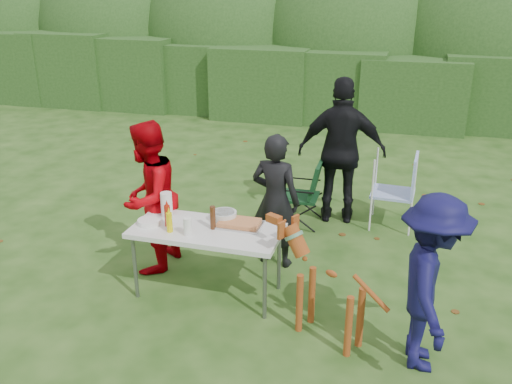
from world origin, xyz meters
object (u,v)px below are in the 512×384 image
(person_cook, at_px, (275,201))
(paper_towel_roll, at_px, (167,204))
(ketchup_bottle, at_px, (167,216))
(person_black_puffy, at_px, (342,152))
(person_red_jacket, at_px, (148,198))
(mustard_bottle, at_px, (169,222))
(dog, at_px, (330,290))
(beer_bottle, at_px, (213,218))
(camping_chair, at_px, (300,193))
(child, at_px, (431,284))
(folding_table, at_px, (207,233))
(lawn_chair, at_px, (393,190))

(person_cook, relative_size, paper_towel_roll, 5.91)
(person_cook, relative_size, ketchup_bottle, 6.98)
(paper_towel_roll, bearing_deg, person_black_puffy, 53.14)
(person_cook, relative_size, person_red_jacket, 0.91)
(mustard_bottle, height_order, paper_towel_roll, paper_towel_roll)
(person_black_puffy, height_order, dog, person_black_puffy)
(beer_bottle, relative_size, paper_towel_roll, 0.92)
(camping_chair, xyz_separation_m, mustard_bottle, (-0.86, -2.13, 0.40))
(child, xyz_separation_m, mustard_bottle, (-2.45, 0.35, 0.07))
(folding_table, xyz_separation_m, lawn_chair, (1.72, 2.26, -0.19))
(child, relative_size, beer_bottle, 6.38)
(person_cook, distance_m, person_black_puffy, 1.51)
(dog, bearing_deg, person_cook, -30.15)
(person_red_jacket, bearing_deg, folding_table, 69.01)
(folding_table, bearing_deg, dog, -17.42)
(dog, relative_size, beer_bottle, 4.44)
(dog, xyz_separation_m, beer_bottle, (-1.25, 0.43, 0.35))
(child, relative_size, lawn_chair, 1.54)
(folding_table, distance_m, beer_bottle, 0.19)
(child, bearing_deg, beer_bottle, 70.03)
(paper_towel_roll, bearing_deg, lawn_chair, 43.10)
(folding_table, height_order, person_red_jacket, person_red_jacket)
(person_black_puffy, bearing_deg, paper_towel_roll, 46.12)
(mustard_bottle, xyz_separation_m, beer_bottle, (0.38, 0.18, 0.02))
(folding_table, xyz_separation_m, person_black_puffy, (1.03, 2.23, 0.28))
(folding_table, distance_m, person_red_jacket, 0.89)
(folding_table, relative_size, beer_bottle, 6.25)
(mustard_bottle, bearing_deg, ketchup_bottle, 122.23)
(person_black_puffy, relative_size, mustard_bottle, 9.68)
(folding_table, xyz_separation_m, person_cook, (0.50, 0.83, 0.08))
(folding_table, xyz_separation_m, paper_towel_roll, (-0.51, 0.17, 0.18))
(child, distance_m, lawn_chair, 2.83)
(child, height_order, lawn_chair, child)
(person_black_puffy, xyz_separation_m, child, (1.11, -2.75, -0.20))
(lawn_chair, bearing_deg, child, 101.25)
(folding_table, distance_m, mustard_bottle, 0.39)
(ketchup_bottle, bearing_deg, person_black_puffy, 57.92)
(dog, bearing_deg, folding_table, 8.99)
(child, bearing_deg, ketchup_bottle, 73.93)
(camping_chair, xyz_separation_m, beer_bottle, (-0.48, -1.95, 0.42))
(beer_bottle, bearing_deg, ketchup_bottle, -172.43)
(person_red_jacket, xyz_separation_m, lawn_chair, (2.53, 1.91, -0.35))
(person_cook, relative_size, dog, 1.44)
(person_black_puffy, bearing_deg, mustard_bottle, 53.59)
(person_red_jacket, xyz_separation_m, child, (2.94, -0.87, -0.08))
(ketchup_bottle, bearing_deg, child, -10.66)
(camping_chair, height_order, lawn_chair, lawn_chair)
(dog, bearing_deg, mustard_bottle, 17.94)
(mustard_bottle, distance_m, paper_towel_roll, 0.39)
(person_cook, height_order, dog, person_cook)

